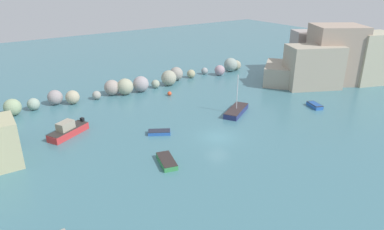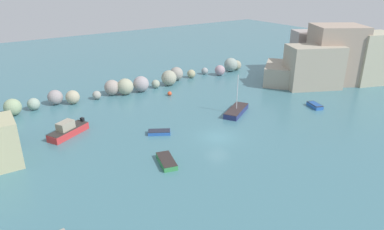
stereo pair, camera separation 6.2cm
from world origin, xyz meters
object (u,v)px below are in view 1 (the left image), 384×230
at_px(channel_buoy, 169,94).
at_px(moored_boat_1, 315,105).
at_px(moored_boat_4, 167,161).
at_px(moored_boat_0, 236,111).
at_px(moored_boat_2, 159,132).
at_px(moored_boat_3, 68,130).

relative_size(channel_buoy, moored_boat_1, 0.24).
bearing_deg(moored_boat_4, moored_boat_1, -71.63).
bearing_deg(moored_boat_0, moored_boat_2, 148.27).
bearing_deg(channel_buoy, moored_boat_1, -48.28).
bearing_deg(channel_buoy, moored_boat_4, -122.09).
bearing_deg(moored_boat_0, moored_boat_3, 133.57).
height_order(moored_boat_0, moored_boat_1, moored_boat_0).
height_order(moored_boat_1, moored_boat_4, moored_boat_1).
relative_size(moored_boat_0, moored_boat_1, 2.02).
xyz_separation_m(moored_boat_1, moored_boat_3, (-32.01, 10.92, 0.36)).
bearing_deg(moored_boat_3, channel_buoy, 168.59).
distance_m(moored_boat_0, moored_boat_1, 11.85).
xyz_separation_m(moored_boat_0, moored_boat_4, (-14.85, -6.16, -0.12)).
bearing_deg(moored_boat_0, moored_boat_4, 172.45).
relative_size(moored_boat_0, moored_boat_4, 1.55).
distance_m(channel_buoy, moored_boat_4, 21.00).
relative_size(moored_boat_2, moored_boat_4, 0.79).
relative_size(moored_boat_1, moored_boat_2, 0.97).
bearing_deg(moored_boat_0, channel_buoy, 77.59).
distance_m(moored_boat_2, moored_boat_4, 7.10).
height_order(moored_boat_0, moored_boat_4, moored_boat_0).
xyz_separation_m(moored_boat_0, moored_boat_2, (-12.01, 0.35, -0.16)).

